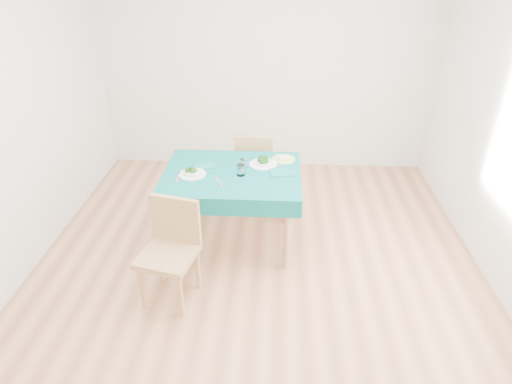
{
  "coord_description": "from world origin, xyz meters",
  "views": [
    {
      "loc": [
        0.15,
        -2.88,
        2.51
      ],
      "look_at": [
        0.0,
        0.0,
        0.85
      ],
      "focal_mm": 30.0,
      "sensor_mm": 36.0,
      "label": 1
    }
  ],
  "objects_px": {
    "chair_near": "(167,247)",
    "chair_far": "(255,161)",
    "bowl_near": "(192,171)",
    "table": "(233,208)",
    "side_plate": "(284,159)",
    "bowl_far": "(263,161)"
  },
  "relations": [
    {
      "from": "chair_near",
      "to": "chair_far",
      "type": "distance_m",
      "value": 1.68
    },
    {
      "from": "chair_far",
      "to": "bowl_near",
      "type": "bearing_deg",
      "value": 60.65
    },
    {
      "from": "table",
      "to": "chair_near",
      "type": "relative_size",
      "value": 1.19
    },
    {
      "from": "bowl_near",
      "to": "side_plate",
      "type": "distance_m",
      "value": 0.88
    },
    {
      "from": "bowl_far",
      "to": "chair_near",
      "type": "bearing_deg",
      "value": -126.13
    },
    {
      "from": "chair_far",
      "to": "bowl_far",
      "type": "distance_m",
      "value": 0.7
    },
    {
      "from": "chair_near",
      "to": "bowl_near",
      "type": "bearing_deg",
      "value": 96.42
    },
    {
      "from": "chair_far",
      "to": "bowl_far",
      "type": "relative_size",
      "value": 3.82
    },
    {
      "from": "chair_near",
      "to": "chair_far",
      "type": "height_order",
      "value": "chair_near"
    },
    {
      "from": "chair_far",
      "to": "bowl_far",
      "type": "xyz_separation_m",
      "value": [
        0.11,
        -0.61,
        0.31
      ]
    },
    {
      "from": "table",
      "to": "bowl_far",
      "type": "height_order",
      "value": "bowl_far"
    },
    {
      "from": "bowl_far",
      "to": "table",
      "type": "bearing_deg",
      "value": -148.25
    },
    {
      "from": "table",
      "to": "bowl_far",
      "type": "relative_size",
      "value": 4.73
    },
    {
      "from": "table",
      "to": "bowl_near",
      "type": "xyz_separation_m",
      "value": [
        -0.34,
        -0.06,
        0.42
      ]
    },
    {
      "from": "chair_far",
      "to": "side_plate",
      "type": "xyz_separation_m",
      "value": [
        0.3,
        -0.5,
        0.27
      ]
    },
    {
      "from": "chair_near",
      "to": "bowl_far",
      "type": "height_order",
      "value": "chair_near"
    },
    {
      "from": "table",
      "to": "chair_near",
      "type": "xyz_separation_m",
      "value": [
        -0.42,
        -0.79,
        0.13
      ]
    },
    {
      "from": "table",
      "to": "chair_near",
      "type": "height_order",
      "value": "chair_near"
    },
    {
      "from": "table",
      "to": "chair_far",
      "type": "relative_size",
      "value": 1.24
    },
    {
      "from": "chair_far",
      "to": "bowl_near",
      "type": "relative_size",
      "value": 4.14
    },
    {
      "from": "chair_far",
      "to": "bowl_near",
      "type": "height_order",
      "value": "chair_far"
    },
    {
      "from": "chair_far",
      "to": "side_plate",
      "type": "relative_size",
      "value": 4.55
    }
  ]
}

